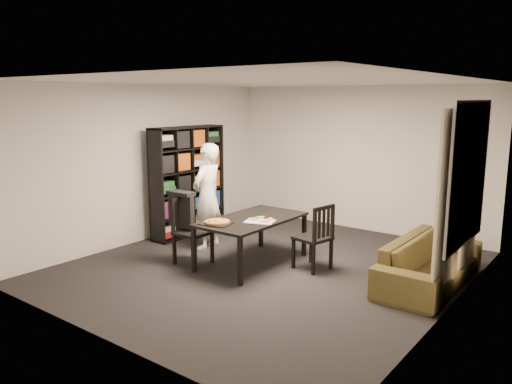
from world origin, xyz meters
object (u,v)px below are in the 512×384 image
Objects in this scene: dining_table at (252,222)px; chair_left at (188,226)px; sofa at (430,262)px; bookshelf at (188,181)px; chair_right at (318,233)px; baking_tray at (216,223)px; person at (207,197)px; pepperoni_pizza at (217,222)px.

dining_table is 0.93m from chair_left.
dining_table reaches higher than sofa.
bookshelf reaches higher than chair_left.
sofa is at bearing 1.76° from bookshelf.
baking_tray is at bearing -39.70° from chair_right.
chair_left is 0.79m from person.
pepperoni_pizza is (0.00, 0.02, 0.02)m from baking_tray.
chair_right is 2.35× the size of baking_tray.
chair_left is at bearing 13.84° from person.
person is at bearing 169.65° from dining_table.
baking_tray is (0.59, -0.05, 0.13)m from chair_left.
sofa is (4.21, 0.13, -0.65)m from bookshelf.
bookshelf is 1.12× the size of person.
chair_right is at bearing 88.13° from person.
bookshelf is 2.02× the size of chair_right.
chair_right is 1.96m from person.
baking_tray is (1.70, -1.18, -0.26)m from bookshelf.
chair_left is at bearing -45.45° from bookshelf.
baking_tray is 1.14× the size of pepperoni_pizza.
dining_table is (1.89, -0.62, -0.33)m from bookshelf.
dining_table is at bearing 107.89° from sofa.
chair_right is at bearing -5.87° from bookshelf.
baking_tray is 0.20× the size of sofa.
sofa is (2.52, 1.28, -0.41)m from pepperoni_pizza.
person is 3.45m from sofa.
baking_tray reaches higher than sofa.
sofa is at bearing 93.30° from person.
bookshelf is 1.16× the size of dining_table.
chair_right is at bearing 39.39° from baking_tray.
bookshelf is at bearing -123.03° from person.
sofa is (2.33, 0.75, -0.32)m from dining_table.
chair_right is at bearing 20.53° from dining_table.
person is 4.23× the size of baking_tray.
dining_table is at bearing -58.56° from chair_right.
baking_tray is at bearing -108.93° from dining_table.
chair_left is at bearing 174.89° from baking_tray.
dining_table is at bearing -18.20° from bookshelf.
baking_tray is (-0.19, -0.56, 0.07)m from dining_table.
chair_left is at bearing 177.07° from pepperoni_pizza.
bookshelf is 2.08m from baking_tray.
dining_table is 0.57m from pepperoni_pizza.
chair_left is 3.36m from sofa.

